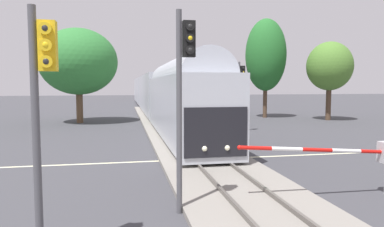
{
  "coord_description": "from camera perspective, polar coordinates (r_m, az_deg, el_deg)",
  "views": [
    {
      "loc": [
        -3.81,
        -16.81,
        3.7
      ],
      "look_at": [
        0.13,
        3.55,
        2.0
      ],
      "focal_mm": 32.86,
      "sensor_mm": 36.0,
      "label": 1
    }
  ],
  "objects": [
    {
      "name": "traffic_signal_near_left",
      "position": [
        7.67,
        -23.23,
        3.08
      ],
      "size": [
        0.53,
        0.38,
        5.27
      ],
      "color": "#4C4C51",
      "rests_on": "ground"
    },
    {
      "name": "railway_track",
      "position": [
        17.61,
        1.78,
        -7.13
      ],
      "size": [
        4.4,
        80.0,
        0.32
      ],
      "color": "gray",
      "rests_on": "ground"
    },
    {
      "name": "oak_behind_train",
      "position": [
        35.88,
        -17.95,
        7.99
      ],
      "size": [
        7.44,
        7.44,
        9.11
      ],
      "color": "brown",
      "rests_on": "ground"
    },
    {
      "name": "ground_plane",
      "position": [
        17.63,
        1.78,
        -7.43
      ],
      "size": [
        220.0,
        220.0,
        0.0
      ],
      "primitive_type": "plane",
      "color": "#3D3D42"
    },
    {
      "name": "traffic_signal_far_side",
      "position": [
        27.54,
        7.92,
        4.57
      ],
      "size": [
        0.53,
        0.38,
        5.47
      ],
      "color": "#4C4C51",
      "rests_on": "ground"
    },
    {
      "name": "crossing_gate_near",
      "position": [
        13.14,
        27.05,
        -5.78
      ],
      "size": [
        5.81,
        0.4,
        1.85
      ],
      "color": "#B7B7BC",
      "rests_on": "ground"
    },
    {
      "name": "maple_right_background",
      "position": [
        39.39,
        21.43,
        7.13
      ],
      "size": [
        4.66,
        4.66,
        8.15
      ],
      "color": "#4C3828",
      "rests_on": "ground"
    },
    {
      "name": "commuter_train",
      "position": [
        46.06,
        -6.21,
        3.45
      ],
      "size": [
        3.04,
        67.36,
        5.16
      ],
      "color": "#B2B7C1",
      "rests_on": "railway_track"
    },
    {
      "name": "traffic_signal_median",
      "position": [
        9.89,
        -1.34,
        5.63
      ],
      "size": [
        0.53,
        0.38,
        5.77
      ],
      "color": "#4C4C51",
      "rests_on": "ground"
    },
    {
      "name": "road_centre_stripe",
      "position": [
        17.63,
        1.78,
        -7.42
      ],
      "size": [
        44.0,
        0.2,
        0.01
      ],
      "color": "beige",
      "rests_on": "ground"
    },
    {
      "name": "oak_far_right",
      "position": [
        40.57,
        11.89,
        9.25
      ],
      "size": [
        4.52,
        4.52,
        11.03
      ],
      "color": "#4C3828",
      "rests_on": "ground"
    }
  ]
}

